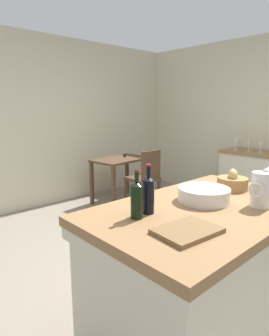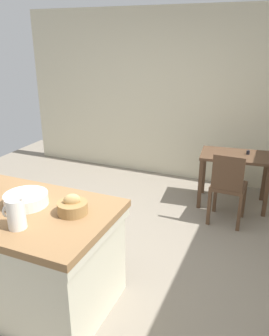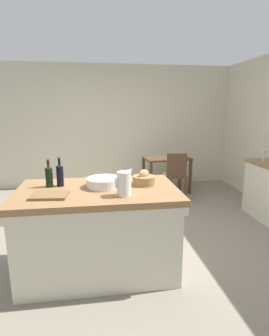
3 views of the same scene
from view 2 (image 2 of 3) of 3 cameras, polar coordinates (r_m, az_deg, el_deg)
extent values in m
plane|color=gray|center=(3.65, -5.10, -15.42)|extent=(6.76, 6.76, 0.00)
cube|color=beige|center=(5.43, 7.62, 11.77)|extent=(5.32, 0.12, 2.60)
cube|color=olive|center=(2.92, -19.27, -6.63)|extent=(1.61, 0.96, 0.06)
cube|color=beige|center=(2.95, -19.11, -7.83)|extent=(1.59, 0.94, 0.08)
cube|color=beige|center=(3.15, -18.27, -13.89)|extent=(1.53, 0.88, 0.84)
cube|color=#513826|center=(4.68, 16.63, 1.99)|extent=(0.96, 0.66, 0.04)
cube|color=#513826|center=(4.59, 10.95, -2.70)|extent=(0.06, 0.06, 0.69)
cube|color=#513826|center=(4.60, 21.27, -3.75)|extent=(0.06, 0.06, 0.69)
cube|color=#513826|center=(5.04, 11.56, -0.53)|extent=(0.06, 0.06, 0.69)
cube|color=#513826|center=(5.05, 20.94, -1.49)|extent=(0.06, 0.06, 0.69)
cylinder|color=black|center=(4.72, 18.51, 2.49)|extent=(0.04, 0.04, 0.05)
cube|color=#513826|center=(4.29, 15.52, -2.94)|extent=(0.41, 0.41, 0.04)
cube|color=#513826|center=(4.04, 15.39, -0.89)|extent=(0.36, 0.04, 0.42)
cube|color=#513826|center=(4.54, 17.85, -5.30)|extent=(0.04, 0.04, 0.45)
cube|color=#513826|center=(4.58, 13.39, -4.57)|extent=(0.04, 0.04, 0.45)
cube|color=#513826|center=(4.21, 17.18, -7.32)|extent=(0.04, 0.04, 0.45)
cube|color=#513826|center=(4.26, 12.38, -6.51)|extent=(0.04, 0.04, 0.45)
cylinder|color=silver|center=(2.55, -19.25, -7.24)|extent=(0.13, 0.13, 0.23)
cone|color=silver|center=(2.46, -18.57, -5.00)|extent=(0.07, 0.04, 0.06)
torus|color=silver|center=(2.59, -20.53, -6.64)|extent=(0.02, 0.10, 0.10)
cylinder|color=silver|center=(2.89, -17.71, -5.02)|extent=(0.35, 0.35, 0.10)
cylinder|color=olive|center=(2.67, -10.36, -6.58)|extent=(0.23, 0.23, 0.09)
ellipsoid|color=tan|center=(2.64, -10.45, -5.30)|extent=(0.15, 0.13, 0.10)
camera|label=1|loc=(3.57, -52.08, 2.52)|focal=31.31mm
camera|label=3|loc=(2.03, -83.27, -12.44)|focal=28.41mm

